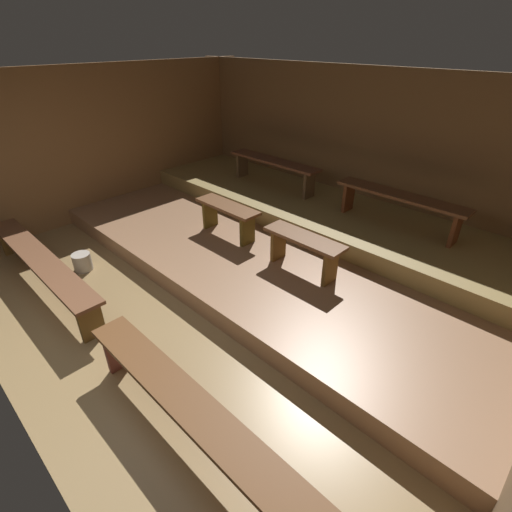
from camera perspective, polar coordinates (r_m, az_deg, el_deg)
name	(u,v)px	position (r m, az deg, el deg)	size (l,w,h in m)	color
ground	(247,277)	(4.96, -1.36, -3.17)	(7.14, 5.61, 0.08)	#987A4D
wall_back	(358,149)	(6.27, 15.17, 15.27)	(7.14, 0.06, 2.34)	brown
wall_left	(111,141)	(6.98, -21.01, 15.83)	(0.06, 5.61, 2.34)	olive
platform_lower	(284,247)	(5.34, 4.19, 1.37)	(6.34, 3.35, 0.24)	#9D7150
platform_middle	(322,213)	(5.87, 9.99, 6.45)	(6.34, 1.57, 0.24)	#9B8249
bench_floor_left	(40,262)	(5.16, -29.81, -0.73)	(2.76, 0.30, 0.45)	brown
bench_floor_right	(204,423)	(2.89, -7.86, -23.64)	(2.76, 0.30, 0.45)	brown
bench_lower_left	(228,213)	(5.27, -4.31, 6.46)	(1.02, 0.30, 0.45)	brown
bench_lower_right	(304,246)	(4.45, 7.19, 1.56)	(1.02, 0.30, 0.45)	brown
bench_middle_left	(273,165)	(6.40, 2.65, 13.51)	(1.73, 0.30, 0.45)	brown
bench_middle_right	(399,201)	(5.29, 20.81, 7.78)	(1.73, 0.30, 0.45)	brown
pail_floor	(82,262)	(5.48, -24.71, -0.82)	(0.23, 0.23, 0.24)	#B2A899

